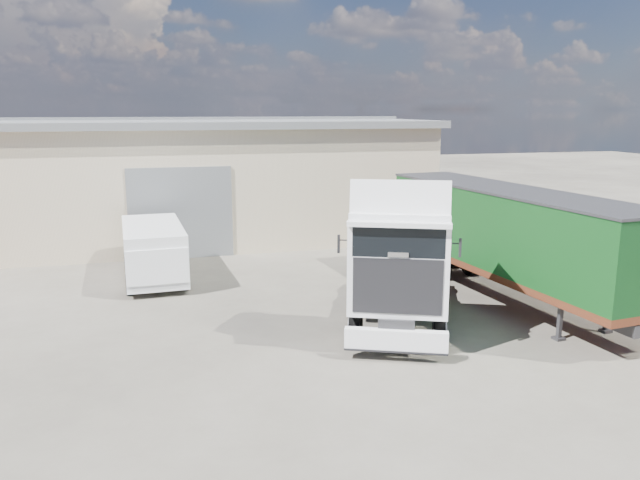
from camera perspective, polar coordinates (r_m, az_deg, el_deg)
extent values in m
plane|color=#282620|center=(16.03, -3.18, -9.29)|extent=(120.00, 120.00, 0.00)
cube|color=beige|center=(30.94, -20.68, 5.02)|extent=(30.00, 12.00, 5.00)
cube|color=slate|center=(30.77, -21.04, 9.92)|extent=(30.60, 12.60, 0.30)
cube|color=slate|center=(24.95, -12.60, 2.40)|extent=(4.00, 0.08, 3.60)
cube|color=slate|center=(30.77, -21.07, 10.29)|extent=(30.60, 0.40, 0.15)
cube|color=brown|center=(25.67, 19.66, 1.00)|extent=(0.35, 26.00, 2.50)
cylinder|color=black|center=(15.60, 7.04, -8.01)|extent=(2.51, 1.84, 0.99)
cylinder|color=black|center=(18.73, 7.28, -4.62)|extent=(2.56, 1.85, 0.99)
cylinder|color=black|center=(19.99, 7.36, -3.56)|extent=(2.56, 1.85, 0.99)
cube|color=#2D2D30|center=(17.64, 7.24, -4.48)|extent=(3.25, 6.02, 0.28)
cube|color=white|center=(14.76, 6.95, -9.11)|extent=(2.29, 1.17, 0.52)
cube|color=white|center=(15.45, 7.22, -1.88)|extent=(3.01, 2.92, 2.30)
cube|color=black|center=(14.49, 7.09, -4.23)|extent=(1.91, 0.88, 1.31)
cube|color=black|center=(14.26, 7.20, -0.22)|extent=(1.95, 0.89, 0.70)
cube|color=white|center=(15.35, 7.38, 3.66)|extent=(2.86, 2.60, 1.15)
cube|color=#0B4F33|center=(15.93, 2.98, -2.33)|extent=(0.29, 0.65, 1.03)
cube|color=#0B4F33|center=(15.90, 11.48, -2.58)|extent=(0.29, 0.65, 1.03)
cylinder|color=#2D2D30|center=(18.76, 7.34, -2.86)|extent=(1.36, 1.36, 0.11)
cube|color=#2D2D30|center=(17.12, 21.07, -7.01)|extent=(0.28, 0.28, 0.95)
cube|color=#2D2D30|center=(18.17, 24.76, -6.24)|extent=(0.28, 0.28, 0.95)
cylinder|color=black|center=(22.78, 11.20, -1.88)|extent=(2.28, 1.13, 0.92)
cube|color=#2D2D30|center=(19.92, 16.55, -3.18)|extent=(1.69, 10.38, 0.30)
cube|color=#5E2915|center=(19.85, 16.60, -2.39)|extent=(3.16, 10.53, 0.21)
cube|color=black|center=(19.60, 16.81, 1.09)|extent=(3.16, 10.53, 2.25)
cube|color=#2D2D30|center=(19.43, 17.01, 4.40)|extent=(3.21, 10.58, 0.07)
cylinder|color=black|center=(20.74, -14.64, -3.76)|extent=(1.97, 0.76, 0.67)
cylinder|color=black|center=(23.88, -15.12, -1.74)|extent=(1.97, 0.76, 0.67)
cube|color=white|center=(22.14, -14.99, -0.85)|extent=(2.14, 4.74, 1.72)
cube|color=white|center=(20.27, -14.68, -2.13)|extent=(1.91, 1.00, 1.11)
cube|color=black|center=(20.35, -14.80, -0.47)|extent=(1.77, 0.16, 0.61)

